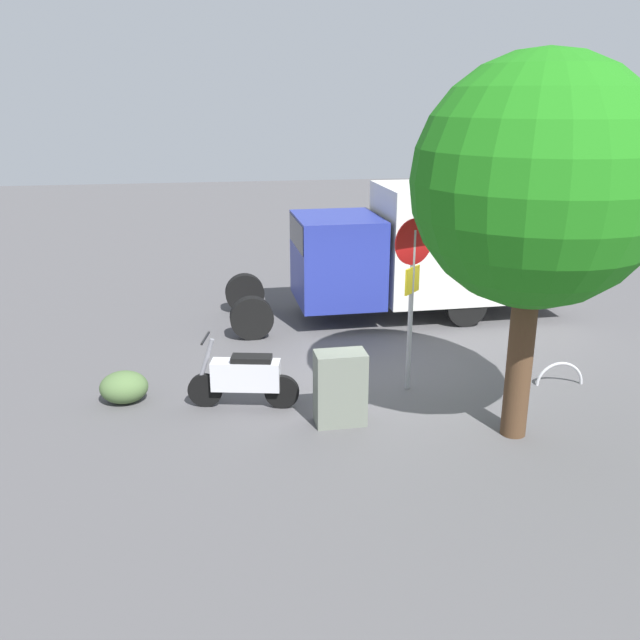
{
  "coord_description": "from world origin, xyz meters",
  "views": [
    {
      "loc": [
        2.9,
        10.77,
        4.82
      ],
      "look_at": [
        1.0,
        -0.76,
        0.94
      ],
      "focal_mm": 38.0,
      "sensor_mm": 36.0,
      "label": 1
    }
  ],
  "objects_px": {
    "utility_cabinet": "(340,388)",
    "motorcycle": "(245,377)",
    "bike_rack_hoop": "(559,384)",
    "street_tree": "(537,184)",
    "box_truck_near": "(431,245)",
    "stop_sign": "(412,278)"
  },
  "relations": [
    {
      "from": "street_tree",
      "to": "bike_rack_hoop",
      "type": "height_order",
      "value": "street_tree"
    },
    {
      "from": "motorcycle",
      "to": "bike_rack_hoop",
      "type": "relative_size",
      "value": 2.11
    },
    {
      "from": "motorcycle",
      "to": "box_truck_near",
      "type": "bearing_deg",
      "value": -124.2
    },
    {
      "from": "street_tree",
      "to": "utility_cabinet",
      "type": "height_order",
      "value": "street_tree"
    },
    {
      "from": "motorcycle",
      "to": "utility_cabinet",
      "type": "bearing_deg",
      "value": 162.33
    },
    {
      "from": "utility_cabinet",
      "to": "bike_rack_hoop",
      "type": "bearing_deg",
      "value": -168.91
    },
    {
      "from": "bike_rack_hoop",
      "to": "street_tree",
      "type": "bearing_deg",
      "value": 44.8
    },
    {
      "from": "stop_sign",
      "to": "street_tree",
      "type": "height_order",
      "value": "street_tree"
    },
    {
      "from": "stop_sign",
      "to": "box_truck_near",
      "type": "bearing_deg",
      "value": -112.45
    },
    {
      "from": "stop_sign",
      "to": "street_tree",
      "type": "bearing_deg",
      "value": 120.66
    },
    {
      "from": "utility_cabinet",
      "to": "motorcycle",
      "type": "bearing_deg",
      "value": -29.62
    },
    {
      "from": "motorcycle",
      "to": "street_tree",
      "type": "bearing_deg",
      "value": 169.96
    },
    {
      "from": "stop_sign",
      "to": "utility_cabinet",
      "type": "height_order",
      "value": "stop_sign"
    },
    {
      "from": "box_truck_near",
      "to": "bike_rack_hoop",
      "type": "xyz_separation_m",
      "value": [
        -1.02,
        4.28,
        -1.63
      ]
    },
    {
      "from": "box_truck_near",
      "to": "street_tree",
      "type": "xyz_separation_m",
      "value": [
        0.56,
        5.86,
        2.08
      ]
    },
    {
      "from": "motorcycle",
      "to": "bike_rack_hoop",
      "type": "distance_m",
      "value": 5.51
    },
    {
      "from": "bike_rack_hoop",
      "to": "motorcycle",
      "type": "bearing_deg",
      "value": 0.02
    },
    {
      "from": "box_truck_near",
      "to": "utility_cabinet",
      "type": "bearing_deg",
      "value": 57.96
    },
    {
      "from": "motorcycle",
      "to": "utility_cabinet",
      "type": "xyz_separation_m",
      "value": [
        -1.4,
        0.8,
        0.06
      ]
    },
    {
      "from": "box_truck_near",
      "to": "bike_rack_hoop",
      "type": "relative_size",
      "value": 9.01
    },
    {
      "from": "box_truck_near",
      "to": "street_tree",
      "type": "distance_m",
      "value": 6.24
    },
    {
      "from": "street_tree",
      "to": "utility_cabinet",
      "type": "bearing_deg",
      "value": -17.29
    }
  ]
}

